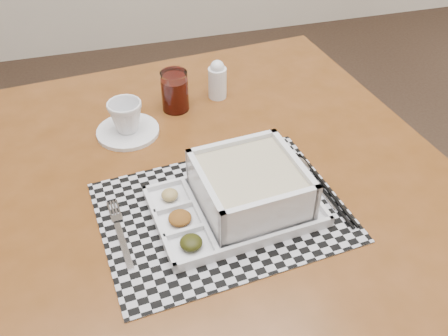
{
  "coord_description": "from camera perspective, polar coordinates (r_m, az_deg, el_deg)",
  "views": [
    {
      "loc": [
        -0.39,
        -0.62,
        1.5
      ],
      "look_at": [
        -0.18,
        0.12,
        0.86
      ],
      "focal_mm": 40.0,
      "sensor_mm": 36.0,
      "label": 1
    }
  ],
  "objects": [
    {
      "name": "dining_table",
      "position": [
        1.14,
        -2.24,
        -3.77
      ],
      "size": [
        1.16,
        1.16,
        0.8
      ],
      "color": "#512C0E",
      "rests_on": "ground"
    },
    {
      "name": "saucer",
      "position": [
        1.22,
        -10.92,
        4.13
      ],
      "size": [
        0.15,
        0.15,
        0.01
      ],
      "primitive_type": "cylinder",
      "color": "silver",
      "rests_on": "dining_table"
    },
    {
      "name": "placemat",
      "position": [
        1.0,
        -0.2,
        -5.02
      ],
      "size": [
        0.51,
        0.4,
        0.0
      ],
      "primitive_type": "cube",
      "rotation": [
        0.0,
        0.0,
        0.09
      ],
      "color": "#A1A0A8",
      "rests_on": "dining_table"
    },
    {
      "name": "creamer_bottle",
      "position": [
        1.31,
        -0.76,
        10.05
      ],
      "size": [
        0.05,
        0.05,
        0.11
      ],
      "color": "silver",
      "rests_on": "dining_table"
    },
    {
      "name": "juice_glass",
      "position": [
        1.27,
        -5.63,
        8.59
      ],
      "size": [
        0.07,
        0.07,
        0.1
      ],
      "color": "white",
      "rests_on": "dining_table"
    },
    {
      "name": "fork",
      "position": [
        0.98,
        -11.69,
        -7.1
      ],
      "size": [
        0.03,
        0.19,
        0.0
      ],
      "color": "silver",
      "rests_on": "placemat"
    },
    {
      "name": "chopsticks",
      "position": [
        1.06,
        11.39,
        -2.31
      ],
      "size": [
        0.04,
        0.24,
        0.01
      ],
      "color": "black",
      "rests_on": "placemat"
    },
    {
      "name": "cup",
      "position": [
        1.2,
        -11.17,
        5.8
      ],
      "size": [
        0.1,
        0.1,
        0.08
      ],
      "primitive_type": "imported",
      "rotation": [
        0.0,
        0.0,
        -0.32
      ],
      "color": "silver",
      "rests_on": "saucer"
    },
    {
      "name": "spoon",
      "position": [
        1.1,
        9.18,
        -0.05
      ],
      "size": [
        0.04,
        0.18,
        0.01
      ],
      "color": "silver",
      "rests_on": "placemat"
    },
    {
      "name": "serving_tray",
      "position": [
        0.98,
        2.45,
        -2.78
      ],
      "size": [
        0.34,
        0.25,
        0.1
      ],
      "color": "silver",
      "rests_on": "placemat"
    }
  ]
}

